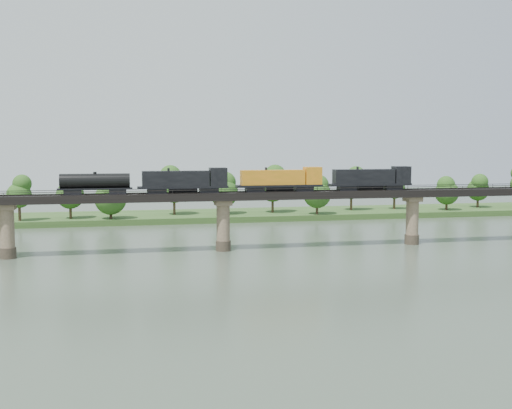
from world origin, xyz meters
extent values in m
plane|color=#354234|center=(0.00, 0.00, 0.00)|extent=(400.00, 400.00, 0.00)
cube|color=#2A481C|center=(0.00, 85.00, 0.80)|extent=(300.00, 24.00, 1.60)
cylinder|color=#473A2D|center=(-40.00, 30.00, 1.00)|extent=(3.00, 3.00, 2.00)
cylinder|color=#8A735A|center=(-40.00, 30.00, 5.50)|extent=(2.60, 2.60, 9.00)
cube|color=#8A735A|center=(-40.00, 30.00, 9.50)|extent=(3.20, 3.20, 1.00)
cylinder|color=#473A2D|center=(0.00, 30.00, 1.00)|extent=(3.00, 3.00, 2.00)
cylinder|color=#8A735A|center=(0.00, 30.00, 5.50)|extent=(2.60, 2.60, 9.00)
cube|color=#8A735A|center=(0.00, 30.00, 9.50)|extent=(3.20, 3.20, 1.00)
cylinder|color=#473A2D|center=(40.00, 30.00, 1.00)|extent=(3.00, 3.00, 2.00)
cylinder|color=#8A735A|center=(40.00, 30.00, 5.50)|extent=(2.60, 2.60, 9.00)
cube|color=#8A735A|center=(40.00, 30.00, 9.50)|extent=(3.20, 3.20, 1.00)
cube|color=black|center=(0.00, 30.00, 10.75)|extent=(220.00, 5.00, 1.50)
cube|color=black|center=(0.00, 29.25, 11.58)|extent=(220.00, 0.12, 0.16)
cube|color=black|center=(0.00, 30.75, 11.58)|extent=(220.00, 0.12, 0.16)
cube|color=black|center=(0.00, 27.60, 12.20)|extent=(220.00, 0.10, 0.10)
cube|color=black|center=(0.00, 32.40, 12.20)|extent=(220.00, 0.10, 0.10)
cube|color=black|center=(0.00, 27.60, 11.85)|extent=(0.08, 0.08, 0.70)
cube|color=black|center=(0.00, 32.40, 11.85)|extent=(0.08, 0.08, 0.70)
cylinder|color=#382619|center=(-44.43, 76.31, 3.35)|extent=(0.70, 0.70, 3.51)
sphere|color=#1E4614|center=(-44.43, 76.31, 8.03)|extent=(6.31, 6.31, 6.31)
sphere|color=#1E4614|center=(-44.43, 76.31, 10.96)|extent=(4.73, 4.73, 4.73)
cylinder|color=#382619|center=(-32.24, 78.84, 3.27)|extent=(0.70, 0.70, 3.34)
sphere|color=#1E4614|center=(-32.24, 78.84, 7.73)|extent=(7.18, 7.18, 7.18)
sphere|color=#1E4614|center=(-32.24, 78.84, 10.52)|extent=(5.39, 5.39, 5.39)
cylinder|color=#382619|center=(-22.01, 76.15, 3.01)|extent=(0.70, 0.70, 2.83)
sphere|color=#1E4614|center=(-22.01, 76.15, 6.78)|extent=(8.26, 8.26, 8.26)
sphere|color=#1E4614|center=(-22.01, 76.15, 9.14)|extent=(6.19, 6.19, 6.19)
cylinder|color=#382619|center=(-5.04, 82.68, 3.58)|extent=(0.70, 0.70, 3.96)
sphere|color=#1E4614|center=(-5.04, 82.68, 8.87)|extent=(8.07, 8.07, 8.07)
sphere|color=#1E4614|center=(-5.04, 82.68, 12.17)|extent=(6.05, 6.05, 6.05)
cylinder|color=#382619|center=(8.52, 81.14, 3.23)|extent=(0.70, 0.70, 3.27)
sphere|color=#1E4614|center=(8.52, 81.14, 7.59)|extent=(8.03, 8.03, 8.03)
sphere|color=#1E4614|center=(8.52, 81.14, 10.31)|extent=(6.02, 6.02, 6.02)
cylinder|color=#382619|center=(22.65, 82.31, 3.56)|extent=(0.70, 0.70, 3.92)
sphere|color=#1E4614|center=(22.65, 82.31, 8.79)|extent=(8.29, 8.29, 8.29)
sphere|color=#1E4614|center=(22.65, 82.31, 12.05)|extent=(6.21, 6.21, 6.21)
cylinder|color=#382619|center=(33.59, 75.35, 3.11)|extent=(0.70, 0.70, 3.02)
sphere|color=#1E4614|center=(33.59, 75.35, 7.15)|extent=(7.74, 7.74, 7.74)
sphere|color=#1E4614|center=(33.59, 75.35, 9.67)|extent=(5.80, 5.80, 5.80)
cylinder|color=#382619|center=(46.81, 84.03, 3.50)|extent=(0.70, 0.70, 3.80)
sphere|color=#1E4614|center=(46.81, 84.03, 8.56)|extent=(7.47, 7.47, 7.47)
sphere|color=#1E4614|center=(46.81, 84.03, 11.73)|extent=(5.60, 5.60, 5.60)
cylinder|color=#382619|center=(60.48, 84.26, 3.29)|extent=(0.70, 0.70, 3.38)
sphere|color=#1E4614|center=(60.48, 84.26, 7.80)|extent=(6.23, 6.23, 6.23)
sphere|color=#1E4614|center=(60.48, 84.26, 10.62)|extent=(4.67, 4.67, 4.67)
cylinder|color=#382619|center=(74.35, 78.39, 2.99)|extent=(0.70, 0.70, 2.77)
sphere|color=#1E4614|center=(74.35, 78.39, 6.68)|extent=(7.04, 7.04, 7.04)
sphere|color=#1E4614|center=(74.35, 78.39, 8.99)|extent=(5.28, 5.28, 5.28)
cylinder|color=#382619|center=(87.62, 83.57, 3.07)|extent=(0.70, 0.70, 2.94)
sphere|color=#1E4614|center=(87.62, 83.57, 7.00)|extent=(6.73, 6.73, 6.73)
sphere|color=#1E4614|center=(87.62, 83.57, 9.45)|extent=(5.05, 5.05, 5.05)
cube|color=black|center=(35.47, 30.00, 12.00)|extent=(3.64, 2.19, 1.00)
cube|color=black|center=(25.46, 30.00, 12.00)|extent=(3.64, 2.19, 1.00)
cube|color=black|center=(30.46, 30.00, 12.64)|extent=(17.30, 2.73, 0.46)
cube|color=black|center=(29.10, 30.00, 14.32)|extent=(12.75, 2.46, 2.91)
cube|color=black|center=(37.29, 30.00, 14.60)|extent=(3.28, 2.73, 3.46)
cylinder|color=black|center=(30.46, 30.00, 12.14)|extent=(5.46, 1.27, 1.27)
cube|color=black|center=(16.35, 30.00, 12.00)|extent=(3.64, 2.19, 1.00)
cube|color=black|center=(6.33, 30.00, 12.00)|extent=(3.64, 2.19, 1.00)
cube|color=black|center=(11.34, 30.00, 12.64)|extent=(17.30, 2.73, 0.46)
cube|color=orange|center=(9.97, 30.00, 14.32)|extent=(12.75, 2.46, 2.91)
cube|color=orange|center=(18.17, 30.00, 14.60)|extent=(3.28, 2.73, 3.46)
cylinder|color=black|center=(11.34, 30.00, 12.14)|extent=(5.46, 1.27, 1.27)
cube|color=black|center=(-2.77, 30.00, 12.00)|extent=(3.64, 2.19, 1.00)
cube|color=black|center=(-12.79, 30.00, 12.00)|extent=(3.64, 2.19, 1.00)
cube|color=black|center=(-7.78, 30.00, 12.64)|extent=(17.30, 2.73, 0.46)
cube|color=black|center=(-9.15, 30.00, 14.32)|extent=(12.75, 2.46, 2.91)
cube|color=black|center=(-0.95, 30.00, 14.60)|extent=(3.28, 2.73, 3.46)
cylinder|color=black|center=(-7.78, 30.00, 12.14)|extent=(5.46, 1.27, 1.27)
cube|color=black|center=(-20.08, 30.00, 12.00)|extent=(3.19, 2.00, 1.00)
cube|color=black|center=(-28.27, 30.00, 12.00)|extent=(3.19, 2.00, 1.00)
cube|color=black|center=(-24.18, 30.00, 12.59)|extent=(13.66, 2.19, 0.27)
cylinder|color=black|center=(-24.18, 30.00, 14.05)|extent=(12.75, 2.73, 2.73)
cylinder|color=black|center=(-24.18, 30.00, 15.51)|extent=(0.64, 0.64, 0.46)
camera|label=1|loc=(-19.91, -93.14, 20.85)|focal=45.00mm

